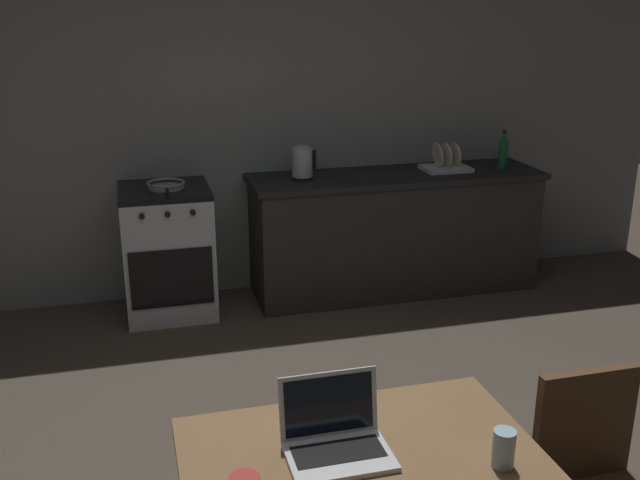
% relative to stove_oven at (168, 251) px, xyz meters
% --- Properties ---
extents(back_wall, '(6.40, 0.10, 2.72)m').
position_rel_stove_oven_xyz_m(back_wall, '(0.78, 0.35, 0.91)').
color(back_wall, gray).
rests_on(back_wall, ground_plane).
extents(kitchen_counter, '(2.16, 0.64, 0.90)m').
position_rel_stove_oven_xyz_m(kitchen_counter, '(1.67, 0.00, 0.00)').
color(kitchen_counter, '#282623').
rests_on(kitchen_counter, ground_plane).
extents(stove_oven, '(0.60, 0.62, 0.90)m').
position_rel_stove_oven_xyz_m(stove_oven, '(0.00, 0.00, 0.00)').
color(stove_oven, '#B7BABF').
rests_on(stove_oven, ground_plane).
extents(laptop, '(0.32, 0.26, 0.23)m').
position_rel_stove_oven_xyz_m(laptop, '(0.34, -3.00, 0.35)').
color(laptop, silver).
rests_on(laptop, dining_table).
extents(electric_kettle, '(0.17, 0.15, 0.24)m').
position_rel_stove_oven_xyz_m(electric_kettle, '(0.96, 0.00, 0.56)').
color(electric_kettle, black).
rests_on(electric_kettle, kitchen_counter).
extents(bottle, '(0.07, 0.07, 0.29)m').
position_rel_stove_oven_xyz_m(bottle, '(2.49, -0.05, 0.59)').
color(bottle, '#19592D').
rests_on(bottle, kitchen_counter).
extents(frying_pan, '(0.26, 0.43, 0.05)m').
position_rel_stove_oven_xyz_m(frying_pan, '(0.02, -0.03, 0.47)').
color(frying_pan, gray).
rests_on(frying_pan, stove_oven).
extents(drinking_glass, '(0.07, 0.07, 0.12)m').
position_rel_stove_oven_xyz_m(drinking_glass, '(0.80, -3.20, 0.37)').
color(drinking_glass, '#99B7C6').
rests_on(drinking_glass, dining_table).
extents(dish_rack, '(0.34, 0.26, 0.21)m').
position_rel_stove_oven_xyz_m(dish_rack, '(2.06, 0.00, 0.50)').
color(dish_rack, silver).
rests_on(dish_rack, kitchen_counter).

